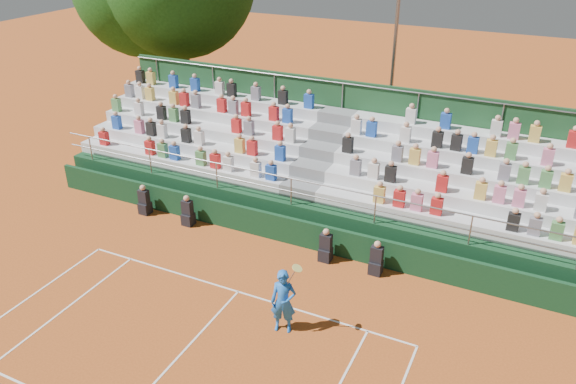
% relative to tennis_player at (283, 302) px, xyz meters
% --- Properties ---
extents(ground, '(90.00, 90.00, 0.00)m').
position_rel_tennis_player_xyz_m(ground, '(-1.99, 0.93, -0.95)').
color(ground, '#B3521D').
rests_on(ground, ground).
extents(courtside_wall, '(20.00, 0.15, 1.00)m').
position_rel_tennis_player_xyz_m(courtside_wall, '(-1.99, 4.13, -0.45)').
color(courtside_wall, '#0D321A').
rests_on(courtside_wall, ground).
extents(line_officials, '(9.51, 0.40, 1.19)m').
position_rel_tennis_player_xyz_m(line_officials, '(-3.03, 3.68, -0.48)').
color(line_officials, black).
rests_on(line_officials, ground).
extents(grandstand, '(20.00, 5.20, 4.40)m').
position_rel_tennis_player_xyz_m(grandstand, '(-1.98, 7.36, 0.13)').
color(grandstand, '#0D321A').
rests_on(grandstand, ground).
extents(tennis_player, '(0.93, 0.63, 2.22)m').
position_rel_tennis_player_xyz_m(tennis_player, '(0.00, 0.00, 0.00)').
color(tennis_player, blue).
rests_on(tennis_player, ground).
extents(floodlight_mast, '(0.60, 0.25, 8.94)m').
position_rel_tennis_player_xyz_m(floodlight_mast, '(-1.13, 13.38, 4.20)').
color(floodlight_mast, gray).
rests_on(floodlight_mast, ground).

